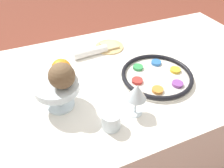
# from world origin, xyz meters

# --- Properties ---
(ground_plane) EXTENTS (8.00, 8.00, 0.00)m
(ground_plane) POSITION_xyz_m (0.00, 0.00, 0.00)
(ground_plane) COLOR brown
(dining_table) EXTENTS (1.58, 0.92, 0.76)m
(dining_table) POSITION_xyz_m (0.00, 0.00, 0.38)
(dining_table) COLOR white
(dining_table) RESTS_ON ground_plane
(seder_plate) EXTENTS (0.35, 0.35, 0.03)m
(seder_plate) POSITION_xyz_m (-0.05, 0.10, 0.78)
(seder_plate) COLOR silver
(seder_plate) RESTS_ON dining_table
(wine_glass) EXTENTS (0.08, 0.08, 0.15)m
(wine_glass) POSITION_xyz_m (0.16, 0.27, 0.88)
(wine_glass) COLOR silver
(wine_glass) RESTS_ON dining_table
(fruit_stand) EXTENTS (0.18, 0.18, 0.12)m
(fruit_stand) POSITION_xyz_m (0.43, 0.10, 0.86)
(fruit_stand) COLOR silver
(fruit_stand) RESTS_ON dining_table
(orange_fruit) EXTENTS (0.08, 0.08, 0.08)m
(orange_fruit) POSITION_xyz_m (0.39, 0.07, 0.93)
(orange_fruit) COLOR orange
(orange_fruit) RESTS_ON fruit_stand
(coconut) EXTENTS (0.10, 0.10, 0.10)m
(coconut) POSITION_xyz_m (0.40, 0.13, 0.94)
(coconut) COLOR brown
(coconut) RESTS_ON fruit_stand
(bread_plate) EXTENTS (0.17, 0.17, 0.02)m
(bread_plate) POSITION_xyz_m (0.06, -0.25, 0.77)
(bread_plate) COLOR tan
(bread_plate) RESTS_ON dining_table
(napkin_roll) EXTENTS (0.20, 0.06, 0.04)m
(napkin_roll) POSITION_xyz_m (0.18, -0.21, 0.79)
(napkin_roll) COLOR white
(napkin_roll) RESTS_ON dining_table
(cup_far) EXTENTS (0.07, 0.07, 0.07)m
(cup_far) POSITION_xyz_m (0.27, 0.29, 0.80)
(cup_far) COLOR silver
(cup_far) RESTS_ON dining_table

